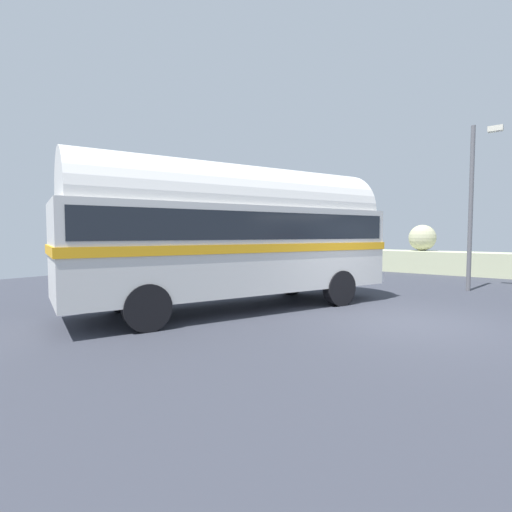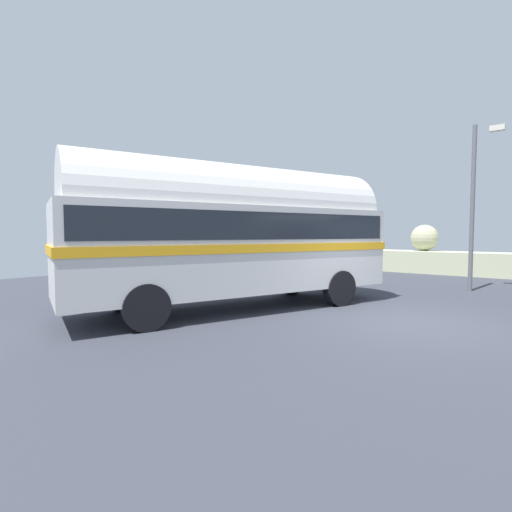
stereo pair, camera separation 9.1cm
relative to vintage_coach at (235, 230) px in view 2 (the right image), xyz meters
name	(u,v)px [view 2 (the right image)]	position (x,y,z in m)	size (l,w,h in m)	color
ground	(404,322)	(3.91, 1.22, -2.04)	(32.00, 26.00, 0.02)	#32343E
breakwater	(483,261)	(3.75, 13.04, -1.36)	(31.36, 2.11, 2.44)	#B1B691
vintage_coach	(235,230)	(0.00, 0.00, 0.00)	(5.18, 8.88, 3.70)	black
lamp_post	(476,197)	(4.26, 7.38, 1.14)	(0.87, 0.68, 5.59)	#5B5B60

